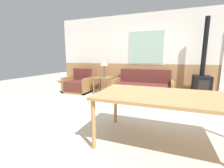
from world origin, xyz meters
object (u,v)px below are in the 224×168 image
at_px(couch, 143,88).
at_px(dining_table, 170,99).
at_px(armchair, 78,85).
at_px(table_lamp, 104,63).
at_px(side_table, 104,79).
at_px(wood_stove, 202,81).

xyz_separation_m(couch, dining_table, (0.79, -2.67, 0.43)).
xyz_separation_m(armchair, table_lamp, (0.90, 0.28, 0.78)).
relative_size(couch, side_table, 3.09).
bearing_deg(wood_stove, dining_table, -107.75).
bearing_deg(dining_table, wood_stove, 72.25).
height_order(armchair, table_lamp, table_lamp).
distance_m(couch, wood_stove, 1.70).
relative_size(table_lamp, wood_stove, 0.24).
distance_m(table_lamp, wood_stove, 3.08).
bearing_deg(armchair, table_lamp, 7.44).
bearing_deg(dining_table, table_lamp, 128.52).
xyz_separation_m(armchair, side_table, (0.93, 0.18, 0.23)).
relative_size(couch, armchair, 2.03).
xyz_separation_m(couch, wood_stove, (1.67, 0.08, 0.32)).
height_order(couch, wood_stove, wood_stove).
xyz_separation_m(table_lamp, wood_stove, (3.04, 0.03, -0.47)).
bearing_deg(dining_table, armchair, 141.50).
height_order(side_table, wood_stove, wood_stove).
bearing_deg(table_lamp, couch, -2.15).
bearing_deg(side_table, armchair, -169.14).
bearing_deg(table_lamp, wood_stove, 0.48).
xyz_separation_m(armchair, dining_table, (3.06, -2.43, 0.42)).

